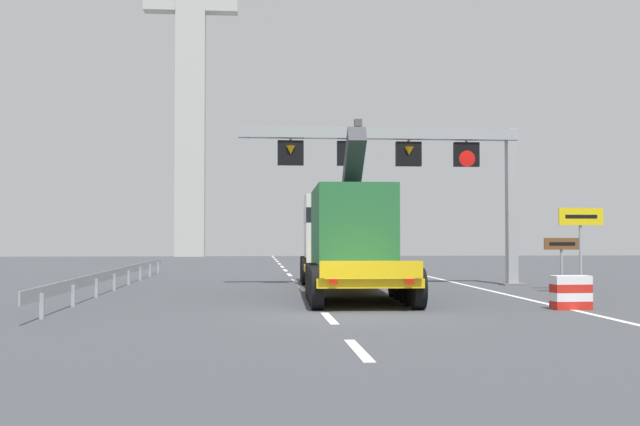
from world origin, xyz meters
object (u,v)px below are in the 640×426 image
at_px(tourist_info_sign_brown, 562,251).
at_px(bridge_pylon_distant, 191,49).
at_px(crash_barrier_striped, 571,292).
at_px(heavy_haul_truck_yellow, 344,235).
at_px(overhead_lane_gantry, 411,158).
at_px(exit_sign_yellow, 581,228).

relative_size(tourist_info_sign_brown, bridge_pylon_distant, 0.05).
bearing_deg(crash_barrier_striped, bridge_pylon_distant, 104.93).
bearing_deg(heavy_haul_truck_yellow, bridge_pylon_distant, 101.34).
bearing_deg(tourist_info_sign_brown, crash_barrier_striped, -110.81).
distance_m(crash_barrier_striped, bridge_pylon_distant, 59.81).
xyz_separation_m(overhead_lane_gantry, crash_barrier_striped, (2.22, -10.06, -4.61)).
bearing_deg(tourist_info_sign_brown, overhead_lane_gantry, 153.15).
xyz_separation_m(heavy_haul_truck_yellow, tourist_info_sign_brown, (8.01, -0.27, -0.56)).
bearing_deg(heavy_haul_truck_yellow, exit_sign_yellow, -16.16).
height_order(exit_sign_yellow, crash_barrier_striped, exit_sign_yellow).
bearing_deg(bridge_pylon_distant, heavy_haul_truck_yellow, -78.66).
xyz_separation_m(exit_sign_yellow, tourist_info_sign_brown, (0.15, 2.01, -0.80)).
xyz_separation_m(tourist_info_sign_brown, bridge_pylon_distant, (-17.41, 47.13, 18.56)).
relative_size(exit_sign_yellow, tourist_info_sign_brown, 1.54).
distance_m(overhead_lane_gantry, crash_barrier_striped, 11.28).
xyz_separation_m(crash_barrier_striped, bridge_pylon_distant, (-14.56, 54.62, 19.54)).
relative_size(overhead_lane_gantry, tourist_info_sign_brown, 6.00).
bearing_deg(overhead_lane_gantry, bridge_pylon_distant, 105.48).
distance_m(tourist_info_sign_brown, crash_barrier_striped, 8.07).
height_order(tourist_info_sign_brown, bridge_pylon_distant, bridge_pylon_distant).
bearing_deg(exit_sign_yellow, heavy_haul_truck_yellow, 163.84).
bearing_deg(crash_barrier_striped, exit_sign_yellow, 63.81).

